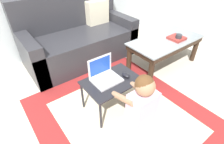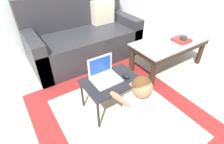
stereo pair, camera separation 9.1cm
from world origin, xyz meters
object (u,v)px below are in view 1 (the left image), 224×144
object	(u,v)px
person_seated	(141,109)
cup_on_table	(178,37)
laptop	(105,77)
book_on_table	(177,38)
coffee_table	(165,44)
computer_mouse	(126,75)
laptop_desk	(112,84)
couch	(79,39)

from	to	relation	value
person_seated	cup_on_table	size ratio (longest dim) A/B	7.70
person_seated	cup_on_table	xyz separation A→B (m)	(1.20, 0.51, 0.17)
laptop	book_on_table	size ratio (longest dim) A/B	1.35
person_seated	book_on_table	bearing A→B (deg)	24.02
laptop	coffee_table	bearing A→B (deg)	7.85
laptop	book_on_table	xyz separation A→B (m)	(1.28, 0.08, 0.03)
computer_mouse	book_on_table	bearing A→B (deg)	8.93
computer_mouse	book_on_table	xyz separation A→B (m)	(1.08, 0.17, 0.05)
coffee_table	laptop_desk	world-z (taller)	coffee_table
laptop_desk	book_on_table	distance (m)	1.25
couch	book_on_table	xyz separation A→B (m)	(0.97, -1.05, 0.13)
person_seated	laptop	bearing A→B (deg)	98.01
coffee_table	cup_on_table	size ratio (longest dim) A/B	12.74
couch	laptop	xyz separation A→B (m)	(-0.30, -1.13, 0.09)
computer_mouse	coffee_table	bearing A→B (deg)	14.73
couch	cup_on_table	xyz separation A→B (m)	(0.96, -1.08, 0.15)
couch	laptop	world-z (taller)	couch
person_seated	couch	bearing A→B (deg)	81.45
cup_on_table	coffee_table	bearing A→B (deg)	130.83
laptop_desk	person_seated	world-z (taller)	person_seated
laptop	cup_on_table	xyz separation A→B (m)	(1.27, 0.04, 0.06)
laptop	laptop_desk	bearing A→B (deg)	-50.61
coffee_table	computer_mouse	size ratio (longest dim) A/B	11.24
computer_mouse	cup_on_table	distance (m)	1.08
computer_mouse	person_seated	size ratio (longest dim) A/B	0.15
couch	person_seated	world-z (taller)	couch
laptop	book_on_table	bearing A→B (deg)	3.44
laptop	cup_on_table	bearing A→B (deg)	1.96
computer_mouse	person_seated	bearing A→B (deg)	-110.11
coffee_table	person_seated	distance (m)	1.27
coffee_table	book_on_table	size ratio (longest dim) A/B	5.33
person_seated	cup_on_table	distance (m)	1.31
laptop	cup_on_table	distance (m)	1.27
laptop_desk	person_seated	xyz separation A→B (m)	(0.02, -0.41, -0.03)
couch	laptop_desk	size ratio (longest dim) A/B	2.86
laptop_desk	book_on_table	size ratio (longest dim) A/B	2.79
coffee_table	couch	bearing A→B (deg)	131.71
couch	coffee_table	world-z (taller)	couch
couch	book_on_table	world-z (taller)	couch
laptop_desk	laptop	bearing A→B (deg)	129.39
laptop_desk	computer_mouse	distance (m)	0.17
couch	computer_mouse	world-z (taller)	couch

